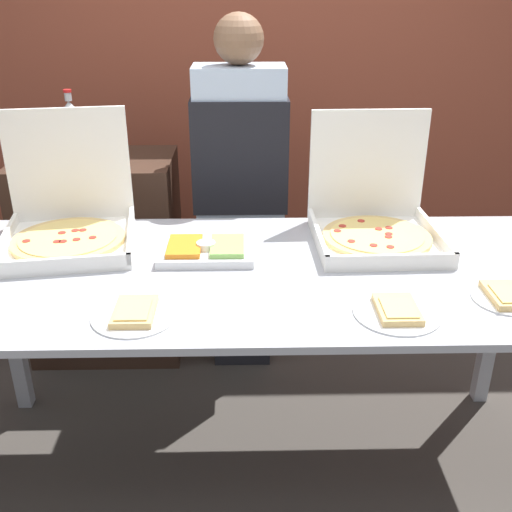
{
  "coord_description": "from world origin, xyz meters",
  "views": [
    {
      "loc": [
        -0.04,
        -1.82,
        1.8
      ],
      "look_at": [
        0.0,
        0.0,
        0.95
      ],
      "focal_mm": 42.0,
      "sensor_mm": 36.0,
      "label": 1
    }
  ],
  "objects": [
    {
      "name": "soda_can_colored",
      "position": [
        -1.04,
        0.97,
        1.09
      ],
      "size": [
        0.07,
        0.07,
        0.12
      ],
      "color": "#334CB2",
      "rests_on": "sideboard_podium"
    },
    {
      "name": "sideboard_podium",
      "position": [
        -0.75,
        0.92,
        0.51
      ],
      "size": [
        0.74,
        0.48,
        1.03
      ],
      "color": "#382319",
      "rests_on": "ground_plane"
    },
    {
      "name": "paper_plate_front_left",
      "position": [
        -0.36,
        -0.3,
        0.91
      ],
      "size": [
        0.25,
        0.25,
        0.03
      ],
      "color": "white",
      "rests_on": "buffet_table"
    },
    {
      "name": "soda_bottle",
      "position": [
        -0.82,
        0.9,
        1.17
      ],
      "size": [
        0.09,
        0.09,
        0.32
      ],
      "color": "#B7BCC1",
      "rests_on": "sideboard_podium"
    },
    {
      "name": "buffet_table",
      "position": [
        0.0,
        0.0,
        0.8
      ],
      "size": [
        2.21,
        0.95,
        0.9
      ],
      "color": "#A8AAB2",
      "rests_on": "ground_plane"
    },
    {
      "name": "paper_plate_front_right",
      "position": [
        0.41,
        -0.31,
        0.91
      ],
      "size": [
        0.26,
        0.26,
        0.03
      ],
      "color": "white",
      "rests_on": "buffet_table"
    },
    {
      "name": "brick_wall_behind",
      "position": [
        0.0,
        1.7,
        1.4
      ],
      "size": [
        10.0,
        0.06,
        2.8
      ],
      "color": "brown",
      "rests_on": "ground_plane"
    },
    {
      "name": "veggie_tray",
      "position": [
        -0.17,
        0.11,
        0.92
      ],
      "size": [
        0.34,
        0.22,
        0.05
      ],
      "color": "white",
      "rests_on": "buffet_table"
    },
    {
      "name": "pizza_box_near_right",
      "position": [
        -0.69,
        0.26,
        0.98
      ],
      "size": [
        0.53,
        0.54,
        0.46
      ],
      "rotation": [
        0.0,
        0.0,
        0.14
      ],
      "color": "white",
      "rests_on": "buffet_table"
    },
    {
      "name": "paper_plate_front_center",
      "position": [
        0.77,
        -0.23,
        0.91
      ],
      "size": [
        0.21,
        0.21,
        0.03
      ],
      "color": "white",
      "rests_on": "buffet_table"
    },
    {
      "name": "person_server_vest",
      "position": [
        -0.05,
        0.81,
        0.94
      ],
      "size": [
        0.42,
        0.24,
        1.67
      ],
      "rotation": [
        0.0,
        0.0,
        3.14
      ],
      "color": "black",
      "rests_on": "ground_plane"
    },
    {
      "name": "ground_plane",
      "position": [
        0.0,
        0.0,
        0.0
      ],
      "size": [
        16.0,
        16.0,
        0.0
      ],
      "primitive_type": "plane",
      "color": "#423D38"
    },
    {
      "name": "pizza_box_far_left",
      "position": [
        0.45,
        0.26,
        0.98
      ],
      "size": [
        0.47,
        0.48,
        0.45
      ],
      "rotation": [
        0.0,
        0.0,
        0.03
      ],
      "color": "white",
      "rests_on": "buffet_table"
    },
    {
      "name": "soda_can_silver",
      "position": [
        -0.67,
        0.73,
        1.09
      ],
      "size": [
        0.07,
        0.07,
        0.12
      ],
      "color": "silver",
      "rests_on": "sideboard_podium"
    }
  ]
}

